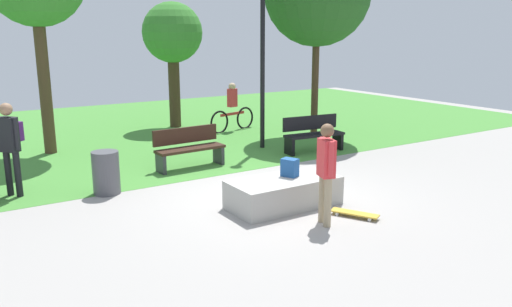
# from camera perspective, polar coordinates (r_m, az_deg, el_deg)

# --- Properties ---
(ground_plane) EXTENTS (28.00, 28.00, 0.00)m
(ground_plane) POSITION_cam_1_polar(r_m,az_deg,el_deg) (9.64, 1.10, -4.81)
(ground_plane) COLOR #9E9993
(grass_lawn) EXTENTS (26.60, 12.27, 0.01)m
(grass_lawn) POSITION_cam_1_polar(r_m,az_deg,el_deg) (16.57, -14.18, 2.52)
(grass_lawn) COLOR #478C38
(grass_lawn) RESTS_ON ground_plane
(concrete_ledge) EXTENTS (1.96, 0.95, 0.50)m
(concrete_ledge) POSITION_cam_1_polar(r_m,az_deg,el_deg) (9.07, 3.11, -4.35)
(concrete_ledge) COLOR #A8A59E
(concrete_ledge) RESTS_ON ground_plane
(backpack_on_ledge) EXTENTS (0.30, 0.34, 0.32)m
(backpack_on_ledge) POSITION_cam_1_polar(r_m,az_deg,el_deg) (9.13, 3.79, -1.57)
(backpack_on_ledge) COLOR #1E4C8C
(backpack_on_ledge) RESTS_ON concrete_ledge
(skater_performing_trick) EXTENTS (0.29, 0.41, 1.64)m
(skater_performing_trick) POSITION_cam_1_polar(r_m,az_deg,el_deg) (8.09, 7.81, -1.48)
(skater_performing_trick) COLOR tan
(skater_performing_trick) RESTS_ON ground_plane
(skateboard_by_ledge) EXTENTS (0.56, 0.80, 0.08)m
(skateboard_by_ledge) POSITION_cam_1_polar(r_m,az_deg,el_deg) (8.75, 10.92, -6.55)
(skateboard_by_ledge) COLOR gold
(skateboard_by_ledge) RESTS_ON ground_plane
(park_bench_near_path) EXTENTS (1.62, 0.55, 0.91)m
(park_bench_near_path) POSITION_cam_1_polar(r_m,az_deg,el_deg) (11.65, -7.48, 0.73)
(park_bench_near_path) COLOR #331E14
(park_bench_near_path) RESTS_ON ground_plane
(park_bench_by_oak) EXTENTS (1.64, 0.63, 0.91)m
(park_bench_by_oak) POSITION_cam_1_polar(r_m,az_deg,el_deg) (13.21, 6.36, 2.27)
(park_bench_by_oak) COLOR black
(park_bench_by_oak) RESTS_ON ground_plane
(tree_tall_oak) EXTENTS (1.88, 1.88, 3.94)m
(tree_tall_oak) POSITION_cam_1_polar(r_m,az_deg,el_deg) (16.64, -9.29, 12.89)
(tree_tall_oak) COLOR #42301E
(tree_tall_oak) RESTS_ON grass_lawn
(lamp_post) EXTENTS (0.28, 0.28, 4.84)m
(lamp_post) POSITION_cam_1_polar(r_m,az_deg,el_deg) (13.35, 0.74, 12.87)
(lamp_post) COLOR black
(lamp_post) RESTS_ON ground_plane
(trash_bin) EXTENTS (0.51, 0.51, 0.82)m
(trash_bin) POSITION_cam_1_polar(r_m,az_deg,el_deg) (10.11, -16.35, -2.06)
(trash_bin) COLOR #4C4C51
(trash_bin) RESTS_ON ground_plane
(pedestrian_with_backpack) EXTENTS (0.45, 0.44, 1.76)m
(pedestrian_with_backpack) POSITION_cam_1_polar(r_m,az_deg,el_deg) (10.46, -25.67, 1.31)
(pedestrian_with_backpack) COLOR black
(pedestrian_with_backpack) RESTS_ON ground_plane
(cyclist_on_bicycle) EXTENTS (1.78, 0.49, 1.52)m
(cyclist_on_bicycle) POSITION_cam_1_polar(r_m,az_deg,el_deg) (15.96, -2.64, 4.80)
(cyclist_on_bicycle) COLOR black
(cyclist_on_bicycle) RESTS_ON ground_plane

